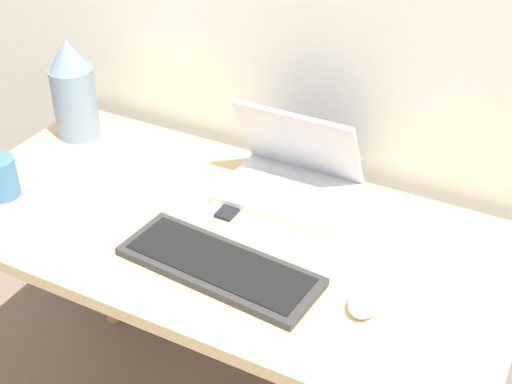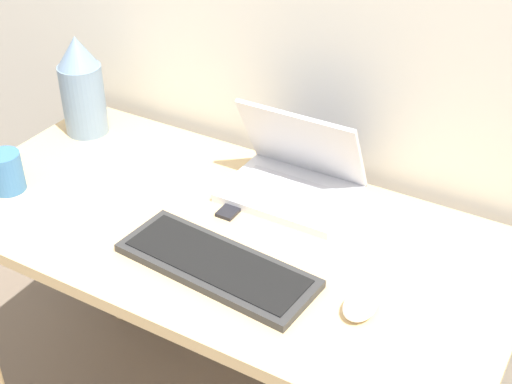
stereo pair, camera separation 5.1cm
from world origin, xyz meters
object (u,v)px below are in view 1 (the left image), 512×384
vase (73,90)px  mp3_player (227,213)px  mouse (365,302)px  mug (0,177)px  keyboard (219,266)px  laptop (292,175)px

vase → mp3_player: 0.56m
mouse → mug: 0.88m
keyboard → vase: (-0.61, 0.31, 0.12)m
keyboard → vase: 0.70m
mouse → keyboard: bearing=-174.4°
mug → laptop: bearing=28.8°
laptop → keyboard: bearing=-91.1°
laptop → mug: bearing=-151.2°
laptop → mug: 0.67m
mouse → mp3_player: 0.41m
keyboard → mp3_player: keyboard is taller
laptop → vase: bearing=-178.7°
laptop → keyboard: laptop is taller
laptop → mug: laptop is taller
mouse → mp3_player: size_ratio=1.78×
vase → mp3_player: size_ratio=5.30×
laptop → keyboard: (-0.01, -0.32, -0.04)m
mp3_player → vase: bearing=165.6°
keyboard → mouse: (0.30, 0.03, 0.01)m
vase → mp3_player: vase is taller
mouse → mug: (-0.88, -0.03, 0.03)m
mouse → mp3_player: (-0.38, 0.15, -0.01)m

